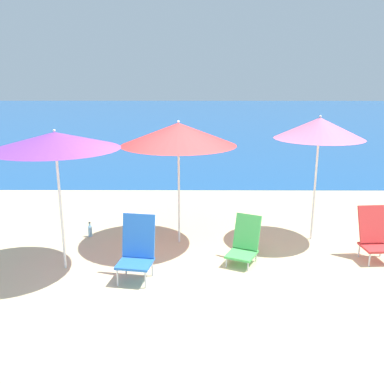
# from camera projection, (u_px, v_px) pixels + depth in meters

# --- Properties ---
(ground_plane) EXTENTS (60.00, 60.00, 0.00)m
(ground_plane) POSITION_uv_depth(u_px,v_px,m) (194.00, 272.00, 6.39)
(ground_plane) COLOR beige
(sea_water) EXTENTS (60.00, 40.00, 0.01)m
(sea_water) POSITION_uv_depth(u_px,v_px,m) (194.00, 117.00, 30.24)
(sea_water) COLOR #1E5699
(sea_water) RESTS_ON ground
(beach_umbrella_pink) EXTENTS (1.52, 1.52, 2.21)m
(beach_umbrella_pink) POSITION_uv_depth(u_px,v_px,m) (320.00, 128.00, 7.18)
(beach_umbrella_pink) COLOR white
(beach_umbrella_pink) RESTS_ON ground
(beach_umbrella_red) EXTENTS (1.94, 1.94, 2.14)m
(beach_umbrella_red) POSITION_uv_depth(u_px,v_px,m) (179.00, 134.00, 7.05)
(beach_umbrella_red) COLOR white
(beach_umbrella_red) RESTS_ON ground
(beach_umbrella_purple) EXTENTS (1.83, 1.83, 2.12)m
(beach_umbrella_purple) POSITION_uv_depth(u_px,v_px,m) (55.00, 141.00, 6.02)
(beach_umbrella_purple) COLOR white
(beach_umbrella_purple) RESTS_ON ground
(beach_chair_blue) EXTENTS (0.55, 0.59, 0.92)m
(beach_chair_blue) POSITION_uv_depth(u_px,v_px,m) (137.00, 248.00, 6.13)
(beach_chair_blue) COLOR silver
(beach_chair_blue) RESTS_ON ground
(beach_chair_red) EXTENTS (0.47, 0.57, 0.84)m
(beach_chair_red) POSITION_uv_depth(u_px,v_px,m) (374.00, 234.00, 6.78)
(beach_chair_red) COLOR silver
(beach_chair_red) RESTS_ON ground
(beach_chair_green) EXTENTS (0.61, 0.69, 0.73)m
(beach_chair_green) POSITION_uv_depth(u_px,v_px,m) (245.00, 242.00, 6.70)
(beach_chair_green) COLOR silver
(beach_chair_green) RESTS_ON ground
(water_bottle) EXTENTS (0.07, 0.07, 0.27)m
(water_bottle) POSITION_uv_depth(u_px,v_px,m) (90.00, 231.00, 7.79)
(water_bottle) COLOR #8CCCEA
(water_bottle) RESTS_ON ground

